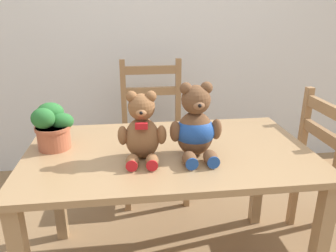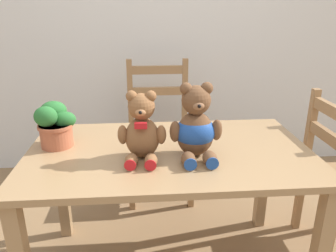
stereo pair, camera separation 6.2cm
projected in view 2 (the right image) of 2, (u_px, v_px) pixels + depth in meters
wall_back at (156, 12)px, 2.57m from camera, size 8.00×0.04×2.60m
dining_table at (170, 168)px, 1.58m from camera, size 1.33×0.78×0.71m
wooden_chair_behind at (159, 132)px, 2.42m from camera, size 0.45×0.46×0.98m
teddy_bear_left at (142, 130)px, 1.42m from camera, size 0.21×0.22×0.30m
teddy_bear_right at (196, 128)px, 1.43m from camera, size 0.23×0.24×0.34m
potted_plant at (55, 125)px, 1.55m from camera, size 0.18×0.18×0.21m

